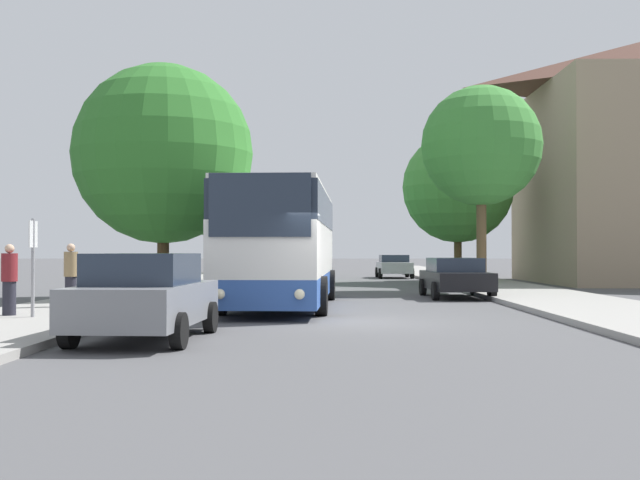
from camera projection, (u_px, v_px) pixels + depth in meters
name	position (u px, v px, depth m)	size (l,w,h in m)	color
ground_plane	(342.00, 323.00, 16.95)	(300.00, 300.00, 0.00)	#4C4C4F
sidewalk_left	(35.00, 319.00, 17.02)	(4.00, 120.00, 0.15)	gray
bus_front	(282.00, 245.00, 21.96)	(3.17, 10.42, 3.42)	#2D519E
bus_middle	(300.00, 249.00, 37.64)	(2.81, 11.91, 3.28)	silver
parked_car_left_curb	(145.00, 296.00, 13.65)	(2.20, 4.22, 1.59)	slate
parked_car_right_near	(455.00, 277.00, 26.21)	(2.19, 4.33, 1.39)	black
parked_car_right_far	(394.00, 266.00, 45.61)	(2.13, 4.00, 1.41)	#B7B7BC
bus_stop_sign	(33.00, 255.00, 16.81)	(0.08, 0.45, 2.21)	gray
pedestrian_waiting_near	(9.00, 280.00, 17.25)	(0.36, 0.36, 1.64)	#23232D
pedestrian_waiting_far	(71.00, 275.00, 19.99)	(0.36, 0.36, 1.68)	#23232D
tree_left_near	(223.00, 202.00, 51.06)	(5.40, 5.40, 7.59)	brown
tree_left_far	(163.00, 154.00, 25.50)	(6.12, 6.12, 7.85)	#47331E
tree_right_near	(458.00, 188.00, 39.01)	(5.76, 5.76, 7.69)	#513D23
tree_right_mid	(481.00, 146.00, 30.33)	(4.87, 4.87, 8.20)	brown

